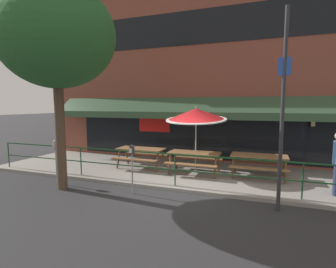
{
  "coord_description": "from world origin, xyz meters",
  "views": [
    {
      "loc": [
        2.47,
        -7.01,
        2.52
      ],
      "look_at": [
        -0.71,
        1.6,
        1.5
      ],
      "focal_mm": 28.0,
      "sensor_mm": 36.0,
      "label": 1
    }
  ],
  "objects_px": {
    "parking_meter_near": "(56,148)",
    "street_sign_pole": "(283,110)",
    "street_tree_curbside": "(57,29)",
    "picnic_table_right": "(259,160)",
    "patio_umbrella_centre": "(196,115)",
    "parking_meter_far": "(132,154)",
    "picnic_table_left": "(141,152)",
    "picnic_table_centre": "(194,157)"
  },
  "relations": [
    {
      "from": "parking_meter_near",
      "to": "street_sign_pole",
      "type": "relative_size",
      "value": 0.3
    },
    {
      "from": "street_tree_curbside",
      "to": "picnic_table_right",
      "type": "bearing_deg",
      "value": 29.23
    },
    {
      "from": "street_sign_pole",
      "to": "street_tree_curbside",
      "type": "relative_size",
      "value": 0.73
    },
    {
      "from": "patio_umbrella_centre",
      "to": "parking_meter_far",
      "type": "bearing_deg",
      "value": -114.49
    },
    {
      "from": "picnic_table_left",
      "to": "parking_meter_far",
      "type": "xyz_separation_m",
      "value": [
        0.97,
        -2.53,
        0.44
      ]
    },
    {
      "from": "picnic_table_right",
      "to": "parking_meter_near",
      "type": "height_order",
      "value": "parking_meter_near"
    },
    {
      "from": "picnic_table_left",
      "to": "patio_umbrella_centre",
      "type": "bearing_deg",
      "value": 1.66
    },
    {
      "from": "parking_meter_near",
      "to": "parking_meter_far",
      "type": "bearing_deg",
      "value": -0.59
    },
    {
      "from": "parking_meter_far",
      "to": "street_sign_pole",
      "type": "height_order",
      "value": "street_sign_pole"
    },
    {
      "from": "street_sign_pole",
      "to": "picnic_table_centre",
      "type": "bearing_deg",
      "value": 139.36
    },
    {
      "from": "picnic_table_centre",
      "to": "street_sign_pole",
      "type": "bearing_deg",
      "value": -40.64
    },
    {
      "from": "picnic_table_centre",
      "to": "picnic_table_right",
      "type": "relative_size",
      "value": 1.0
    },
    {
      "from": "patio_umbrella_centre",
      "to": "street_tree_curbside",
      "type": "relative_size",
      "value": 0.37
    },
    {
      "from": "patio_umbrella_centre",
      "to": "picnic_table_left",
      "type": "bearing_deg",
      "value": -178.34
    },
    {
      "from": "street_tree_curbside",
      "to": "street_sign_pole",
      "type": "bearing_deg",
      "value": 4.96
    },
    {
      "from": "picnic_table_centre",
      "to": "picnic_table_right",
      "type": "height_order",
      "value": "same"
    },
    {
      "from": "picnic_table_left",
      "to": "street_tree_curbside",
      "type": "distance_m",
      "value": 5.03
    },
    {
      "from": "parking_meter_near",
      "to": "street_tree_curbside",
      "type": "bearing_deg",
      "value": -32.71
    },
    {
      "from": "picnic_table_left",
      "to": "picnic_table_right",
      "type": "bearing_deg",
      "value": 1.71
    },
    {
      "from": "parking_meter_far",
      "to": "street_sign_pole",
      "type": "distance_m",
      "value": 4.04
    },
    {
      "from": "picnic_table_centre",
      "to": "street_sign_pole",
      "type": "xyz_separation_m",
      "value": [
        2.65,
        -2.28,
        1.7
      ]
    },
    {
      "from": "picnic_table_right",
      "to": "patio_umbrella_centre",
      "type": "xyz_separation_m",
      "value": [
        -2.15,
        -0.07,
        1.47
      ]
    },
    {
      "from": "parking_meter_far",
      "to": "street_tree_curbside",
      "type": "xyz_separation_m",
      "value": [
        -2.1,
        -0.38,
        3.49
      ]
    },
    {
      "from": "picnic_table_left",
      "to": "picnic_table_right",
      "type": "height_order",
      "value": "same"
    },
    {
      "from": "parking_meter_near",
      "to": "street_tree_curbside",
      "type": "height_order",
      "value": "street_tree_curbside"
    },
    {
      "from": "patio_umbrella_centre",
      "to": "street_tree_curbside",
      "type": "bearing_deg",
      "value": -137.84
    },
    {
      "from": "picnic_table_centre",
      "to": "parking_meter_near",
      "type": "bearing_deg",
      "value": -148.72
    },
    {
      "from": "parking_meter_far",
      "to": "street_tree_curbside",
      "type": "height_order",
      "value": "street_tree_curbside"
    },
    {
      "from": "parking_meter_near",
      "to": "parking_meter_far",
      "type": "height_order",
      "value": "same"
    },
    {
      "from": "picnic_table_left",
      "to": "parking_meter_near",
      "type": "distance_m",
      "value": 3.1
    },
    {
      "from": "picnic_table_left",
      "to": "parking_meter_far",
      "type": "bearing_deg",
      "value": -69.05
    },
    {
      "from": "picnic_table_left",
      "to": "picnic_table_centre",
      "type": "bearing_deg",
      "value": -3.12
    },
    {
      "from": "picnic_table_right",
      "to": "parking_meter_far",
      "type": "relative_size",
      "value": 1.27
    },
    {
      "from": "picnic_table_centre",
      "to": "picnic_table_right",
      "type": "distance_m",
      "value": 2.16
    },
    {
      "from": "parking_meter_near",
      "to": "parking_meter_far",
      "type": "distance_m",
      "value": 2.74
    },
    {
      "from": "street_sign_pole",
      "to": "parking_meter_far",
      "type": "bearing_deg",
      "value": -178.02
    },
    {
      "from": "parking_meter_near",
      "to": "picnic_table_centre",
      "type": "bearing_deg",
      "value": 31.28
    },
    {
      "from": "picnic_table_left",
      "to": "patio_umbrella_centre",
      "type": "height_order",
      "value": "patio_umbrella_centre"
    },
    {
      "from": "patio_umbrella_centre",
      "to": "street_sign_pole",
      "type": "relative_size",
      "value": 0.51
    },
    {
      "from": "parking_meter_far",
      "to": "street_tree_curbside",
      "type": "bearing_deg",
      "value": -169.71
    },
    {
      "from": "patio_umbrella_centre",
      "to": "street_tree_curbside",
      "type": "height_order",
      "value": "street_tree_curbside"
    },
    {
      "from": "parking_meter_near",
      "to": "street_tree_curbside",
      "type": "distance_m",
      "value": 3.58
    }
  ]
}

